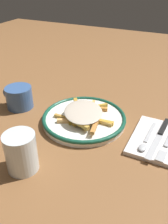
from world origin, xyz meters
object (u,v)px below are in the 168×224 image
at_px(knife, 160,134).
at_px(water_glass, 21,152).
at_px(spoon, 146,141).
at_px(plate, 84,119).
at_px(fries_heap, 84,114).
at_px(fork, 167,143).
at_px(napkin, 158,140).
at_px(coffee_mug, 19,97).

height_order(knife, water_glass, water_glass).
relative_size(spoon, water_glass, 1.48).
relative_size(plate, spoon, 1.79).
bearing_deg(fries_heap, water_glass, 78.04).
bearing_deg(fork, plate, -2.85).
bearing_deg(water_glass, plate, -100.94).
xyz_separation_m(spoon, water_glass, (0.26, 0.22, 0.03)).
height_order(plate, fries_heap, fries_heap).
bearing_deg(napkin, fork, 155.72).
distance_m(napkin, coffee_mug, 0.49).
relative_size(fork, coffee_mug, 1.49).
height_order(spoon, water_glass, water_glass).
xyz_separation_m(napkin, coffee_mug, (0.49, 0.01, 0.03)).
bearing_deg(fries_heap, knife, -174.41).
relative_size(fries_heap, knife, 0.98).
height_order(plate, coffee_mug, coffee_mug).
distance_m(fork, coffee_mug, 0.52).
bearing_deg(coffee_mug, spoon, 176.66).
bearing_deg(fries_heap, coffee_mug, 0.81).
height_order(fork, coffee_mug, coffee_mug).
bearing_deg(coffee_mug, fork, 179.53).
bearing_deg(spoon, coffee_mug, -3.34).
bearing_deg(napkin, plate, -0.26).
distance_m(knife, water_glass, 0.40).
height_order(fries_heap, water_glass, water_glass).
bearing_deg(coffee_mug, knife, -176.88).
height_order(fries_heap, coffee_mug, coffee_mug).
xyz_separation_m(fork, coffee_mug, (0.52, -0.00, 0.02)).
bearing_deg(fries_heap, plate, -56.92).
bearing_deg(water_glass, coffee_mug, -50.56).
relative_size(fries_heap, coffee_mug, 1.74).
relative_size(plate, fries_heap, 1.32).
height_order(fries_heap, knife, fries_heap).
distance_m(plate, fries_heap, 0.02).
bearing_deg(fries_heap, fork, 178.30).
bearing_deg(knife, napkin, 85.61).
xyz_separation_m(water_glass, coffee_mug, (0.20, -0.25, -0.01)).
height_order(plate, spoon, plate).
bearing_deg(plate, coffee_mug, 2.06).
relative_size(fries_heap, spoon, 1.35).
bearing_deg(napkin, water_glass, 41.31).
xyz_separation_m(plate, coffee_mug, (0.25, 0.01, 0.03)).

